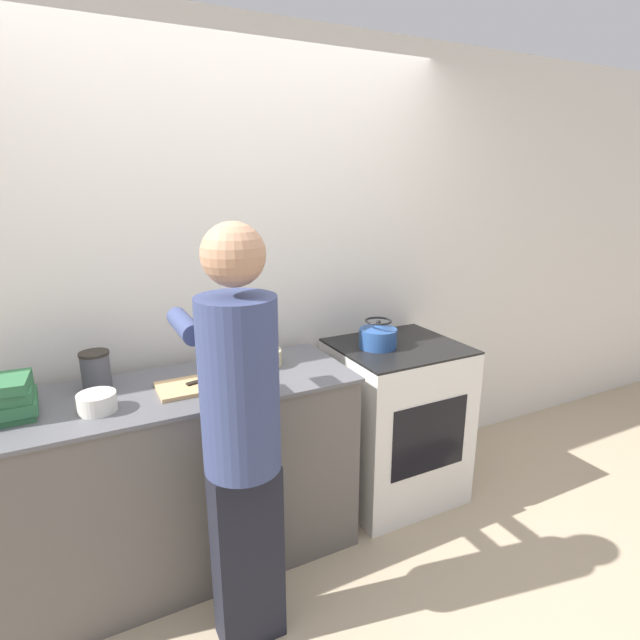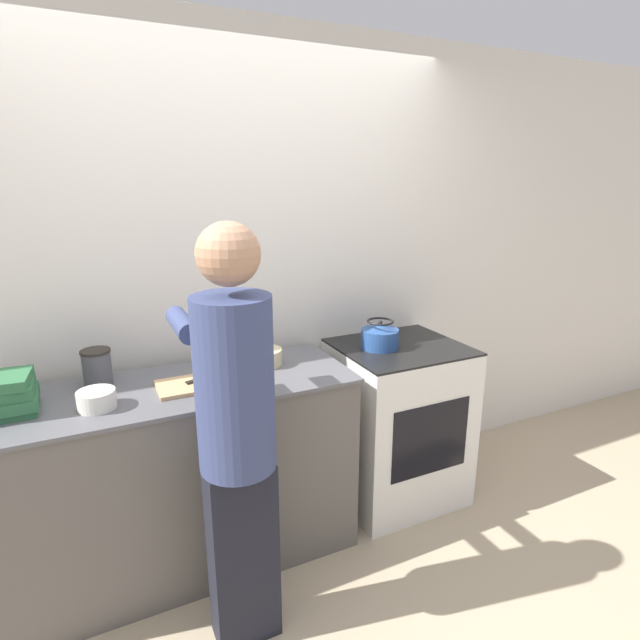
# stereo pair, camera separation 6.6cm
# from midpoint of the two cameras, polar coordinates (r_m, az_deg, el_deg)

# --- Properties ---
(ground_plane) EXTENTS (12.00, 12.00, 0.00)m
(ground_plane) POSITION_cam_midpoint_polar(r_m,az_deg,el_deg) (2.71, -5.04, -26.79)
(ground_plane) COLOR tan
(wall_back) EXTENTS (8.00, 0.05, 2.60)m
(wall_back) POSITION_cam_midpoint_polar(r_m,az_deg,el_deg) (2.70, -11.22, 4.12)
(wall_back) COLOR silver
(wall_back) RESTS_ON ground_plane
(counter) EXTENTS (1.65, 0.59, 0.93)m
(counter) POSITION_cam_midpoint_polar(r_m,az_deg,el_deg) (2.57, -16.28, -17.04)
(counter) COLOR #5B5651
(counter) RESTS_ON ground_plane
(oven) EXTENTS (0.69, 0.62, 0.94)m
(oven) POSITION_cam_midpoint_polar(r_m,az_deg,el_deg) (3.01, 7.97, -11.33)
(oven) COLOR silver
(oven) RESTS_ON ground_plane
(person) EXTENTS (0.33, 0.57, 1.70)m
(person) POSITION_cam_midpoint_polar(r_m,az_deg,el_deg) (1.92, -10.07, -12.05)
(person) COLOR black
(person) RESTS_ON ground_plane
(cutting_board) EXTENTS (0.37, 0.21, 0.02)m
(cutting_board) POSITION_cam_midpoint_polar(r_m,az_deg,el_deg) (2.34, -14.32, -7.19)
(cutting_board) COLOR tan
(cutting_board) RESTS_ON counter
(knife) EXTENTS (0.20, 0.08, 0.01)m
(knife) POSITION_cam_midpoint_polar(r_m,az_deg,el_deg) (2.36, -13.73, -6.64)
(knife) COLOR silver
(knife) RESTS_ON cutting_board
(kettle) EXTENTS (0.21, 0.21, 0.16)m
(kettle) POSITION_cam_midpoint_polar(r_m,az_deg,el_deg) (2.76, 5.96, -1.81)
(kettle) COLOR #284C8C
(kettle) RESTS_ON oven
(bowl_prep) EXTENTS (0.15, 0.15, 0.08)m
(bowl_prep) POSITION_cam_midpoint_polar(r_m,az_deg,el_deg) (2.23, -24.92, -8.54)
(bowl_prep) COLOR silver
(bowl_prep) RESTS_ON counter
(bowl_mixing) EXTENTS (0.18, 0.18, 0.08)m
(bowl_mixing) POSITION_cam_midpoint_polar(r_m,az_deg,el_deg) (2.53, -7.24, -4.28)
(bowl_mixing) COLOR #C6B789
(bowl_mixing) RESTS_ON counter
(canister_jar) EXTENTS (0.13, 0.13, 0.17)m
(canister_jar) POSITION_cam_midpoint_polar(r_m,az_deg,el_deg) (2.45, -24.96, -5.22)
(canister_jar) COLOR #4C4C51
(canister_jar) RESTS_ON counter
(book_stack) EXTENTS (0.22, 0.24, 0.16)m
(book_stack) POSITION_cam_midpoint_polar(r_m,az_deg,el_deg) (2.33, -32.82, -7.62)
(book_stack) COLOR #2D663D
(book_stack) RESTS_ON counter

